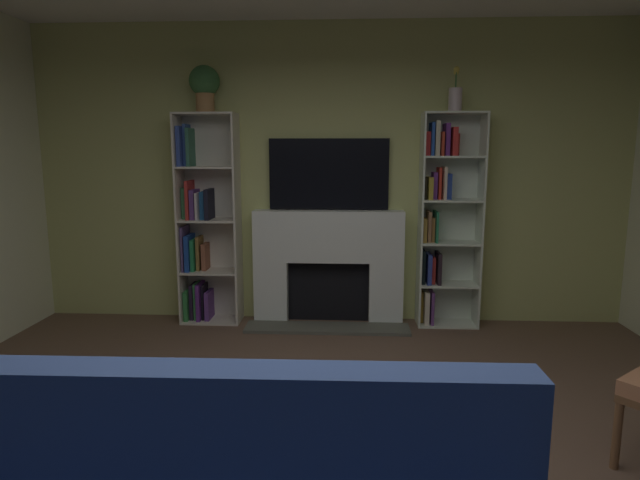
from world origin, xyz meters
The scene contains 7 objects.
wall_back_accent centered at (0.00, 2.73, 1.41)m, with size 5.76×0.06×2.83m, color #BBBE6F.
fireplace centered at (0.00, 2.59, 0.57)m, with size 1.53×0.51×1.09m.
tv centered at (0.00, 2.67, 1.43)m, with size 1.13×0.06×0.67m, color black.
bookshelf_left centered at (-1.20, 2.58, 0.92)m, with size 0.56×0.31×1.99m.
bookshelf_right centered at (1.07, 2.59, 1.02)m, with size 0.56×0.29×1.99m.
potted_plant centered at (-1.13, 2.55, 2.24)m, with size 0.28×0.28×0.42m.
vase_with_flowers centered at (1.13, 2.55, 2.12)m, with size 0.12×0.12×0.39m.
Camera 1 is at (0.18, -2.38, 1.64)m, focal length 29.67 mm.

